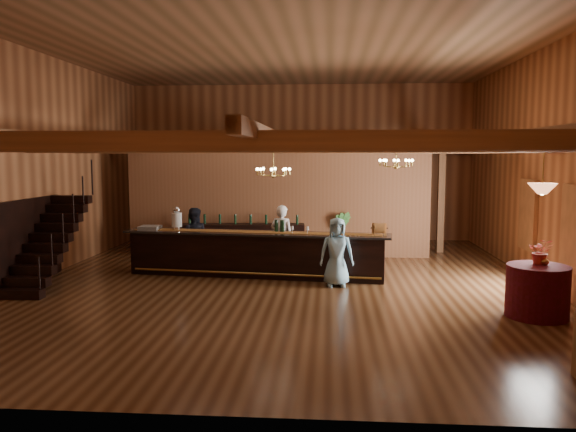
# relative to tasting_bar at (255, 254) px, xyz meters

# --- Properties ---
(floor) EXTENTS (14.00, 14.00, 0.00)m
(floor) POSITION_rel_tasting_bar_xyz_m (0.77, -0.55, -0.56)
(floor) COLOR brown
(floor) RESTS_ON ground
(ceiling) EXTENTS (14.00, 14.00, 0.00)m
(ceiling) POSITION_rel_tasting_bar_xyz_m (0.77, -0.55, 4.94)
(ceiling) COLOR #8D5D3D
(ceiling) RESTS_ON wall_back
(wall_back) EXTENTS (12.00, 0.10, 5.50)m
(wall_back) POSITION_rel_tasting_bar_xyz_m (0.77, 6.45, 2.19)
(wall_back) COLOR #9D5F37
(wall_back) RESTS_ON floor
(wall_front) EXTENTS (12.00, 0.10, 5.50)m
(wall_front) POSITION_rel_tasting_bar_xyz_m (0.77, -7.55, 2.19)
(wall_front) COLOR #9D5F37
(wall_front) RESTS_ON floor
(wall_left) EXTENTS (0.10, 14.00, 5.50)m
(wall_left) POSITION_rel_tasting_bar_xyz_m (-5.23, -0.55, 2.19)
(wall_left) COLOR #9D5F37
(wall_left) RESTS_ON floor
(wall_right) EXTENTS (0.10, 14.00, 5.50)m
(wall_right) POSITION_rel_tasting_bar_xyz_m (6.77, -0.55, 2.19)
(wall_right) COLOR #9D5F37
(wall_right) RESTS_ON floor
(beam_grid) EXTENTS (11.90, 13.90, 0.39)m
(beam_grid) POSITION_rel_tasting_bar_xyz_m (0.77, -0.04, 2.68)
(beam_grid) COLOR #A06139
(beam_grid) RESTS_ON wall_left
(support_posts) EXTENTS (9.20, 10.20, 3.20)m
(support_posts) POSITION_rel_tasting_bar_xyz_m (0.77, -1.05, 1.04)
(support_posts) COLOR #A06139
(support_posts) RESTS_ON floor
(partition_wall) EXTENTS (9.00, 0.18, 3.10)m
(partition_wall) POSITION_rel_tasting_bar_xyz_m (0.27, 2.95, 0.99)
(partition_wall) COLOR brown
(partition_wall) RESTS_ON floor
(window_right_front) EXTENTS (0.12, 1.05, 1.75)m
(window_right_front) POSITION_rel_tasting_bar_xyz_m (6.72, -2.15, 0.99)
(window_right_front) COLOR white
(window_right_front) RESTS_ON wall_right
(window_right_back) EXTENTS (0.12, 1.05, 1.75)m
(window_right_back) POSITION_rel_tasting_bar_xyz_m (6.72, 0.45, 0.99)
(window_right_back) COLOR white
(window_right_back) RESTS_ON wall_right
(staircase) EXTENTS (1.00, 2.80, 2.00)m
(staircase) POSITION_rel_tasting_bar_xyz_m (-4.68, -1.29, 0.44)
(staircase) COLOR black
(staircase) RESTS_ON floor
(backroom_boxes) EXTENTS (4.10, 0.60, 1.10)m
(backroom_boxes) POSITION_rel_tasting_bar_xyz_m (0.48, 4.95, -0.04)
(backroom_boxes) COLOR black
(backroom_boxes) RESTS_ON floor
(tasting_bar) EXTENTS (6.72, 1.58, 1.12)m
(tasting_bar) POSITION_rel_tasting_bar_xyz_m (0.00, 0.00, 0.00)
(tasting_bar) COLOR black
(tasting_bar) RESTS_ON floor
(beverage_dispenser) EXTENTS (0.26, 0.26, 0.60)m
(beverage_dispenser) POSITION_rel_tasting_bar_xyz_m (-2.06, 0.29, 0.83)
(beverage_dispenser) COLOR silver
(beverage_dispenser) RESTS_ON tasting_bar
(glass_rack_tray) EXTENTS (0.50, 0.50, 0.10)m
(glass_rack_tray) POSITION_rel_tasting_bar_xyz_m (-2.76, 0.26, 0.60)
(glass_rack_tray) COLOR gray
(glass_rack_tray) RESTS_ON tasting_bar
(raffle_drum) EXTENTS (0.34, 0.24, 0.30)m
(raffle_drum) POSITION_rel_tasting_bar_xyz_m (3.01, -0.39, 0.72)
(raffle_drum) COLOR brown
(raffle_drum) RESTS_ON tasting_bar
(bar_bottle_0) EXTENTS (0.07, 0.07, 0.30)m
(bar_bottle_0) POSITION_rel_tasting_bar_xyz_m (0.51, 0.07, 0.70)
(bar_bottle_0) COLOR black
(bar_bottle_0) RESTS_ON tasting_bar
(bar_bottle_1) EXTENTS (0.07, 0.07, 0.30)m
(bar_bottle_1) POSITION_rel_tasting_bar_xyz_m (0.52, 0.07, 0.70)
(bar_bottle_1) COLOR black
(bar_bottle_1) RESTS_ON tasting_bar
(bar_bottle_2) EXTENTS (0.07, 0.07, 0.30)m
(bar_bottle_2) POSITION_rel_tasting_bar_xyz_m (0.65, 0.06, 0.70)
(bar_bottle_2) COLOR black
(bar_bottle_2) RESTS_ON tasting_bar
(bar_bottle_3) EXTENTS (0.07, 0.07, 0.30)m
(bar_bottle_3) POSITION_rel_tasting_bar_xyz_m (0.68, 0.05, 0.70)
(bar_bottle_3) COLOR black
(bar_bottle_3) RESTS_ON tasting_bar
(backbar_shelf) EXTENTS (3.62, 0.89, 1.01)m
(backbar_shelf) POSITION_rel_tasting_bar_xyz_m (-0.69, 2.47, -0.06)
(backbar_shelf) COLOR black
(backbar_shelf) RESTS_ON floor
(round_table) EXTENTS (1.13, 1.13, 0.97)m
(round_table) POSITION_rel_tasting_bar_xyz_m (5.70, -3.14, -0.08)
(round_table) COLOR #4C091D
(round_table) RESTS_ON floor
(chandelier_left) EXTENTS (0.80, 0.80, 0.73)m
(chandelier_left) POSITION_rel_tasting_bar_xyz_m (0.51, -0.52, 2.07)
(chandelier_left) COLOR olive
(chandelier_left) RESTS_ON beam_grid
(chandelier_right) EXTENTS (0.80, 0.80, 0.52)m
(chandelier_right) POSITION_rel_tasting_bar_xyz_m (3.42, -0.03, 2.27)
(chandelier_right) COLOR olive
(chandelier_right) RESTS_ON beam_grid
(pendant_lamp) EXTENTS (0.52, 0.52, 0.90)m
(pendant_lamp) POSITION_rel_tasting_bar_xyz_m (5.70, -3.14, 1.84)
(pendant_lamp) COLOR olive
(pendant_lamp) RESTS_ON beam_grid
(bartender) EXTENTS (0.71, 0.56, 1.72)m
(bartender) POSITION_rel_tasting_bar_xyz_m (0.59, 0.82, 0.30)
(bartender) COLOR white
(bartender) RESTS_ON floor
(staff_second) EXTENTS (0.86, 0.71, 1.63)m
(staff_second) POSITION_rel_tasting_bar_xyz_m (-1.76, 0.81, 0.25)
(staff_second) COLOR black
(staff_second) RESTS_ON floor
(guest) EXTENTS (0.80, 0.55, 1.59)m
(guest) POSITION_rel_tasting_bar_xyz_m (2.01, -0.91, 0.23)
(guest) COLOR #7FAFC6
(guest) RESTS_ON floor
(floor_plant) EXTENTS (0.79, 0.65, 1.36)m
(floor_plant) POSITION_rel_tasting_bar_xyz_m (2.12, 2.89, 0.11)
(floor_plant) COLOR #37712E
(floor_plant) RESTS_ON floor
(table_flowers) EXTENTS (0.51, 0.46, 0.48)m
(table_flowers) POSITION_rel_tasting_bar_xyz_m (5.78, -3.00, 0.65)
(table_flowers) COLOR #B13025
(table_flowers) RESTS_ON round_table
(table_vase) EXTENTS (0.17, 0.17, 0.27)m
(table_vase) POSITION_rel_tasting_bar_xyz_m (5.83, -3.08, 0.55)
(table_vase) COLOR olive
(table_vase) RESTS_ON round_table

